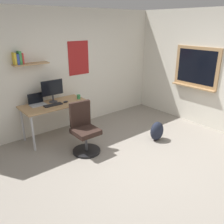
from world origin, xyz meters
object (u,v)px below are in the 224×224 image
object	(u,v)px
office_chair	(84,131)
computer_mouse	(66,102)
coffee_mug	(79,97)
desk	(55,107)
keyboard	(53,105)
laptop	(37,102)
backpack	(157,131)
monitor_primary	(52,90)

from	to	relation	value
office_chair	computer_mouse	bearing A→B (deg)	84.38
office_chair	coffee_mug	xyz separation A→B (m)	(0.43, 0.84, 0.38)
desk	coffee_mug	distance (m)	0.58
keyboard	office_chair	bearing A→B (deg)	-75.64
laptop	keyboard	bearing A→B (deg)	-45.62
laptop	coffee_mug	bearing A→B (deg)	-12.25
keyboard	backpack	bearing A→B (deg)	-40.51
keyboard	computer_mouse	size ratio (longest dim) A/B	3.56
office_chair	backpack	size ratio (longest dim) A/B	2.36
office_chair	computer_mouse	xyz separation A→B (m)	(0.08, 0.79, 0.36)
desk	backpack	xyz separation A→B (m)	(1.53, -1.45, -0.47)
computer_mouse	backpack	bearing A→B (deg)	-46.00
desk	coffee_mug	world-z (taller)	coffee_mug
desk	office_chair	bearing A→B (deg)	-81.14
keyboard	desk	bearing A→B (deg)	51.14
laptop	computer_mouse	distance (m)	0.57
monitor_primary	coffee_mug	xyz separation A→B (m)	(0.53, -0.14, -0.22)
computer_mouse	coffee_mug	world-z (taller)	coffee_mug
office_chair	keyboard	world-z (taller)	office_chair
keyboard	laptop	bearing A→B (deg)	134.38
desk	office_chair	world-z (taller)	office_chair
laptop	monitor_primary	distance (m)	0.40
monitor_primary	keyboard	xyz separation A→B (m)	(-0.10, -0.19, -0.26)
laptop	desk	bearing A→B (deg)	-27.42
desk	backpack	distance (m)	2.16
monitor_primary	coffee_mug	world-z (taller)	monitor_primary
backpack	office_chair	bearing A→B (deg)	157.57
monitor_primary	backpack	xyz separation A→B (m)	(1.50, -1.56, -0.82)
monitor_primary	keyboard	world-z (taller)	monitor_primary
laptop	monitor_primary	bearing A→B (deg)	-8.28
office_chair	computer_mouse	world-z (taller)	office_chair
computer_mouse	monitor_primary	bearing A→B (deg)	133.75
laptop	backpack	bearing A→B (deg)	-41.21
laptop	backpack	size ratio (longest dim) A/B	0.77
office_chair	laptop	xyz separation A→B (m)	(-0.43, 1.03, 0.39)
keyboard	coffee_mug	size ratio (longest dim) A/B	4.02
keyboard	computer_mouse	xyz separation A→B (m)	(0.28, -0.00, 0.01)
monitor_primary	keyboard	size ratio (longest dim) A/B	1.25
desk	keyboard	bearing A→B (deg)	-128.86
desk	monitor_primary	world-z (taller)	monitor_primary
desk	laptop	size ratio (longest dim) A/B	4.27
coffee_mug	monitor_primary	bearing A→B (deg)	165.32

